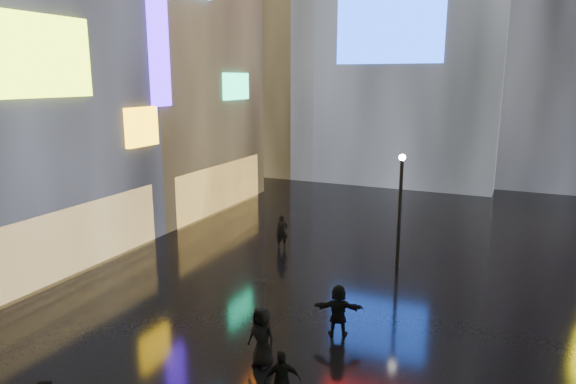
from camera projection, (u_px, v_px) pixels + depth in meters
The scene contains 9 objects.
ground at pixel (358, 262), 24.04m from camera, with size 140.00×140.00×0.00m, color black.
building_left_far at pixel (153, 38), 33.40m from camera, with size 10.28×12.00×22.00m.
tower_flank_left at pixel (283, 27), 46.41m from camera, with size 10.00×10.00×26.00m, color black.
lamp_far at pixel (400, 204), 22.85m from camera, with size 0.30×0.30×5.20m.
pedestrian_3 at pixel (282, 380), 13.23m from camera, with size 0.96×0.40×1.64m, color black.
pedestrian_4 at pixel (262, 337), 15.22m from camera, with size 0.92×0.60×1.88m, color black.
pedestrian_5 at pixel (338, 310), 17.05m from camera, with size 1.65×0.52×1.78m, color black.
pedestrian_6 at pixel (282, 232), 25.91m from camera, with size 0.61×0.40×1.67m, color black.
umbrella_2 at pixel (261, 294), 14.92m from camera, with size 0.92×0.94×0.85m, color black.
Camera 1 is at (6.34, -2.10, 8.44)m, focal length 32.00 mm.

